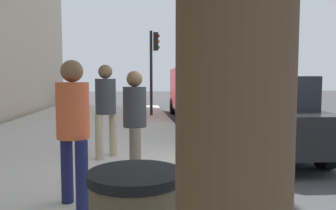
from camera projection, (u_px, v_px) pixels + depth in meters
name	position (u px, v px, depth m)	size (l,w,h in m)	color
ground_plane	(219.00, 179.00, 5.70)	(80.00, 80.00, 0.00)	#38383A
sidewalk_slab	(38.00, 181.00, 5.38)	(28.00, 6.00, 0.15)	#B7B2A8
parking_meter	(188.00, 111.00, 5.73)	(0.36, 0.12, 1.41)	gray
pedestrian_at_meter	(135.00, 116.00, 5.28)	(0.52, 0.37, 1.70)	#726656
pedestrian_bystander	(73.00, 121.00, 4.01)	(0.47, 0.39, 1.80)	#191E4C
parking_officer	(106.00, 103.00, 6.54)	(0.47, 0.40, 1.85)	tan
parked_sedan_near	(257.00, 115.00, 7.60)	(4.47, 2.10, 1.77)	black
parked_van_far	(197.00, 89.00, 14.60)	(5.28, 2.28, 2.18)	maroon
traffic_signal	(153.00, 59.00, 14.18)	(0.24, 0.44, 3.60)	black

